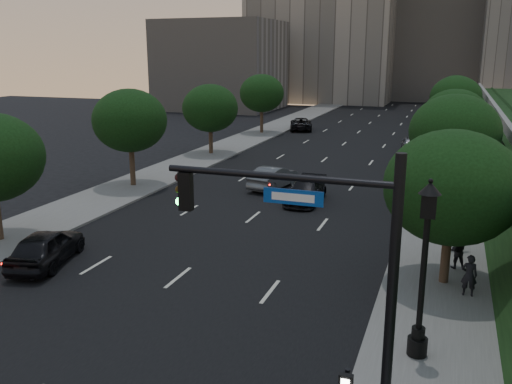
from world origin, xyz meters
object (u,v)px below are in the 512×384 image
at_px(pedestrian_c, 460,232).
at_px(pedestrian_a, 469,275).
at_px(sedan_near_left, 46,247).
at_px(sedan_far_left, 301,124).
at_px(sedan_far_right, 410,145).
at_px(sedan_mid_left, 274,177).
at_px(sedan_near_right, 306,191).
at_px(pedestrian_b, 457,251).
at_px(traffic_signal_mast, 342,294).
at_px(street_lamp, 423,278).

bearing_deg(pedestrian_c, pedestrian_a, 76.28).
xyz_separation_m(sedan_near_left, sedan_far_left, (-0.73, 44.92, -0.04)).
height_order(sedan_far_right, pedestrian_c, pedestrian_c).
bearing_deg(pedestrian_c, sedan_far_left, -82.15).
xyz_separation_m(sedan_mid_left, pedestrian_a, (12.20, -13.94, 0.19)).
bearing_deg(sedan_near_left, sedan_far_right, -125.05).
xyz_separation_m(sedan_mid_left, sedan_near_right, (2.97, -2.75, -0.07)).
bearing_deg(sedan_near_left, pedestrian_b, -177.25).
bearing_deg(sedan_near_right, traffic_signal_mast, -73.86).
height_order(sedan_mid_left, pedestrian_a, pedestrian_a).
distance_m(sedan_far_left, pedestrian_c, 41.38).
distance_m(sedan_mid_left, sedan_far_left, 29.03).
xyz_separation_m(traffic_signal_mast, sedan_far_left, (-14.88, 51.37, -2.92)).
distance_m(street_lamp, sedan_mid_left, 21.78).
relative_size(pedestrian_a, pedestrian_b, 1.06).
height_order(sedan_mid_left, sedan_near_right, sedan_mid_left).
bearing_deg(sedan_near_left, street_lamp, 156.84).
bearing_deg(pedestrian_b, sedan_far_left, -74.24).
bearing_deg(traffic_signal_mast, pedestrian_c, 78.67).
height_order(sedan_far_right, pedestrian_b, pedestrian_b).
relative_size(sedan_far_left, pedestrian_c, 3.05).
relative_size(sedan_far_left, pedestrian_a, 3.35).
height_order(pedestrian_b, pedestrian_c, pedestrian_c).
bearing_deg(pedestrian_a, traffic_signal_mast, 68.77).
distance_m(traffic_signal_mast, pedestrian_a, 9.90).
xyz_separation_m(traffic_signal_mast, pedestrian_b, (2.71, 11.69, -2.76)).
xyz_separation_m(street_lamp, sedan_far_left, (-16.49, 47.32, -1.88)).
bearing_deg(sedan_near_right, sedan_mid_left, 136.55).
xyz_separation_m(traffic_signal_mast, pedestrian_a, (3.12, 8.99, -2.72)).
bearing_deg(street_lamp, sedan_far_left, 109.21).
bearing_deg(sedan_near_right, sedan_near_left, -121.05).
distance_m(street_lamp, sedan_near_left, 16.05).
height_order(sedan_far_left, sedan_near_right, sedan_far_left).
distance_m(sedan_near_left, sedan_far_left, 44.93).
xyz_separation_m(sedan_far_right, pedestrian_c, (4.17, -26.55, 0.36)).
relative_size(sedan_mid_left, sedan_far_right, 1.17).
bearing_deg(pedestrian_a, sedan_far_left, -69.06).
bearing_deg(sedan_near_left, sedan_far_left, -103.56).
bearing_deg(sedan_mid_left, sedan_near_right, 148.32).
height_order(sedan_far_left, pedestrian_c, pedestrian_c).
distance_m(traffic_signal_mast, sedan_near_right, 21.30).
distance_m(pedestrian_b, pedestrian_c, 2.28).
distance_m(sedan_far_left, pedestrian_b, 43.41).
distance_m(sedan_mid_left, pedestrian_a, 18.53).
bearing_deg(pedestrian_a, pedestrian_c, -88.34).
relative_size(sedan_near_left, sedan_far_left, 0.86).
distance_m(sedan_far_right, pedestrian_b, 29.12).
bearing_deg(sedan_mid_left, sedan_far_left, -67.39).
xyz_separation_m(traffic_signal_mast, sedan_far_right, (-1.37, 40.52, -3.00)).
xyz_separation_m(traffic_signal_mast, sedan_mid_left, (-9.08, 22.93, -2.91)).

